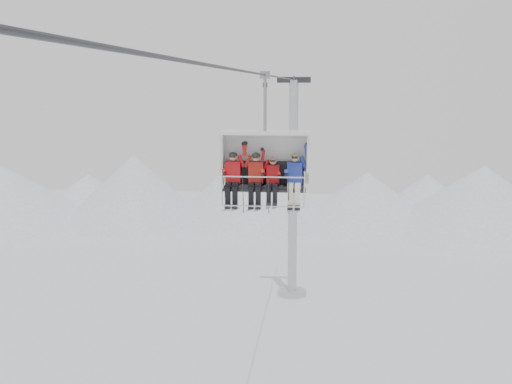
# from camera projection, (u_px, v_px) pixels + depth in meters

# --- Properties ---
(ridgeline) EXTENTS (72.00, 21.00, 7.00)m
(ridgeline) POSITION_uv_depth(u_px,v_px,m) (285.00, 196.00, 59.61)
(ridgeline) COLOR white
(ridgeline) RESTS_ON ground
(lift_tower_right) EXTENTS (2.00, 1.80, 13.48)m
(lift_tower_right) POSITION_uv_depth(u_px,v_px,m) (293.00, 204.00, 39.29)
(lift_tower_right) COLOR #B1B3B8
(lift_tower_right) RESTS_ON ground
(haul_cable) EXTENTS (0.06, 50.00, 0.06)m
(haul_cable) POSITION_uv_depth(u_px,v_px,m) (256.00, 73.00, 16.46)
(haul_cable) COLOR #2A2A2F
(haul_cable) RESTS_ON lift_tower_left
(chairlift_carrier) EXTENTS (2.68, 1.17, 3.98)m
(chairlift_carrier) POSITION_uv_depth(u_px,v_px,m) (265.00, 160.00, 19.62)
(chairlift_carrier) COLOR black
(chairlift_carrier) RESTS_ON haul_cable
(skier_far_left) EXTENTS (0.46, 1.69, 1.78)m
(skier_far_left) POSITION_uv_depth(u_px,v_px,m) (233.00, 176.00, 19.49)
(skier_far_left) COLOR red
(skier_far_left) RESTS_ON chairlift_carrier
(skier_center_left) EXTENTS (0.45, 1.69, 1.77)m
(skier_center_left) POSITION_uv_depth(u_px,v_px,m) (256.00, 177.00, 19.42)
(skier_center_left) COLOR #AF2217
(skier_center_left) RESTS_ON chairlift_carrier
(skier_center_right) EXTENTS (0.39, 1.69, 1.57)m
(skier_center_right) POSITION_uv_depth(u_px,v_px,m) (273.00, 179.00, 19.37)
(skier_center_right) COLOR #B21114
(skier_center_right) RESTS_ON chairlift_carrier
(skier_far_right) EXTENTS (0.45, 1.69, 1.77)m
(skier_far_right) POSITION_uv_depth(u_px,v_px,m) (295.00, 177.00, 19.30)
(skier_far_right) COLOR #2537A3
(skier_far_right) RESTS_ON chairlift_carrier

